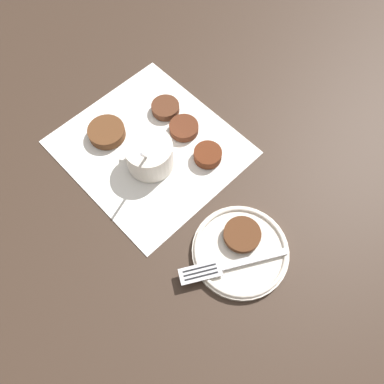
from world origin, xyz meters
name	(u,v)px	position (x,y,z in m)	size (l,w,h in m)	color
ground_plane	(147,139)	(0.00, 0.00, 0.00)	(4.00, 4.00, 0.00)	#38281E
napkin	(150,147)	(-0.02, 0.01, 0.00)	(0.35, 0.32, 0.00)	white
sauce_bowl	(150,155)	(-0.05, 0.03, 0.03)	(0.10, 0.09, 0.12)	silver
fritter_0	(184,128)	(-0.04, -0.07, 0.01)	(0.06, 0.06, 0.02)	#552918
fritter_1	(107,132)	(0.06, 0.05, 0.01)	(0.08, 0.08, 0.02)	brown
fritter_2	(208,155)	(-0.12, -0.06, 0.01)	(0.06, 0.06, 0.02)	#592814
fritter_3	(165,108)	(0.03, -0.08, 0.01)	(0.06, 0.06, 0.02)	#512C1B
serving_plate	(240,251)	(-0.30, 0.04, 0.01)	(0.17, 0.17, 0.02)	silver
fritter_on_plate	(242,234)	(-0.29, 0.02, 0.02)	(0.07, 0.07, 0.01)	#512D19
fork	(222,267)	(-0.30, 0.09, 0.02)	(0.11, 0.18, 0.00)	silver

